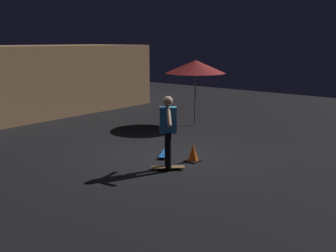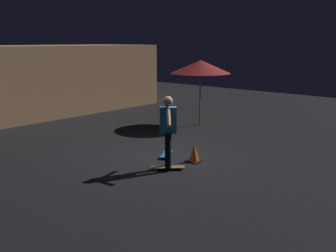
{
  "view_description": "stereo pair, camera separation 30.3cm",
  "coord_description": "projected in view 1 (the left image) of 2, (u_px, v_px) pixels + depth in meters",
  "views": [
    {
      "loc": [
        -7.69,
        -6.54,
        2.97
      ],
      "look_at": [
        -0.77,
        -0.86,
        1.05
      ],
      "focal_mm": 42.68,
      "sensor_mm": 36.0,
      "label": 1
    },
    {
      "loc": [
        -7.49,
        -6.77,
        2.97
      ],
      "look_at": [
        -0.77,
        -0.86,
        1.05
      ],
      "focal_mm": 42.68,
      "sensor_mm": 36.0,
      "label": 2
    }
  ],
  "objects": [
    {
      "name": "ground_plane",
      "position": [
        161.0,
        156.0,
        10.49
      ],
      "size": [
        28.0,
        28.0,
        0.0
      ],
      "primitive_type": "plane",
      "color": "black"
    },
    {
      "name": "low_building",
      "position": [
        22.0,
        80.0,
        16.13
      ],
      "size": [
        10.99,
        4.04,
        2.77
      ],
      "color": "#AD7F56",
      "rests_on": "ground_plane"
    },
    {
      "name": "patio_umbrella",
      "position": [
        196.0,
        67.0,
        13.91
      ],
      "size": [
        2.1,
        2.1,
        2.3
      ],
      "color": "slate",
      "rests_on": "ground_plane"
    },
    {
      "name": "skateboard_ridden",
      "position": [
        168.0,
        167.0,
        9.36
      ],
      "size": [
        0.69,
        0.7,
        0.07
      ],
      "color": "olive",
      "rests_on": "ground_plane"
    },
    {
      "name": "skateboard_spare",
      "position": [
        165.0,
        154.0,
        10.48
      ],
      "size": [
        0.77,
        0.57,
        0.07
      ],
      "color": "#1959B2",
      "rests_on": "ground_plane"
    },
    {
      "name": "skater",
      "position": [
        168.0,
        127.0,
        9.15
      ],
      "size": [
        0.77,
        0.75,
        1.67
      ],
      "color": "black",
      "rests_on": "skateboard_ridden"
    },
    {
      "name": "traffic_cone",
      "position": [
        193.0,
        153.0,
        9.97
      ],
      "size": [
        0.34,
        0.34,
        0.46
      ],
      "color": "black",
      "rests_on": "ground_plane"
    }
  ]
}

